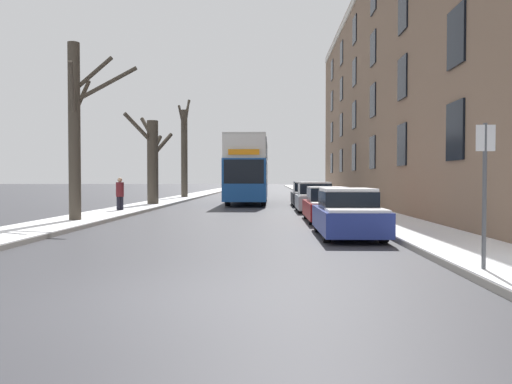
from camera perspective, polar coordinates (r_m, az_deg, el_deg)
The scene contains 15 objects.
ground_plane at distance 7.23m, azimuth -10.46°, elevation -11.94°, with size 320.00×320.00×0.00m, color #38383D.
sidewalk_left at distance 60.36m, azimuth -5.36°, elevation -0.03°, with size 2.37×130.00×0.16m.
sidewalk_right at distance 60.06m, azimuth 6.00°, elevation -0.04°, with size 2.37×130.00×0.16m.
terrace_facade_right at distance 33.01m, azimuth 19.99°, elevation 10.95°, with size 9.10×42.27×14.30m.
bare_tree_left_0 at distance 19.80m, azimuth -19.83°, elevation 6.98°, with size 2.42×2.59×6.72m.
bare_tree_left_1 at distance 31.23m, azimuth -11.75°, elevation 3.70°, with size 2.34×3.49×5.59m.
bare_tree_left_2 at distance 42.74m, azimuth -8.19°, elevation 4.81°, with size 0.61×3.91×8.62m.
double_decker_bus at distance 34.28m, azimuth -0.91°, elevation 2.86°, with size 2.61×10.91×4.41m.
parked_car_0 at distance 14.67m, azimuth 10.44°, elevation -2.53°, with size 1.72×4.16×1.41m.
parked_car_1 at distance 19.86m, azimuth 8.15°, elevation -1.53°, with size 1.69×4.50×1.37m.
parked_car_2 at distance 25.65m, azimuth 6.70°, elevation -0.71°, with size 1.83×4.00×1.53m.
parked_car_3 at distance 31.33m, azimuth 5.80°, elevation -0.32°, with size 1.83×4.35×1.51m.
oncoming_van at distance 47.44m, azimuth -1.71°, elevation 0.92°, with size 1.95×5.34×2.22m.
pedestrian_left_sidewalk at distance 25.24m, azimuth -15.29°, elevation -0.19°, with size 0.38×0.38×1.75m.
street_sign_post at distance 9.21m, azimuth 24.66°, elevation 0.24°, with size 0.32×0.07×2.61m.
Camera 1 is at (1.49, -6.87, 1.68)m, focal length 35.00 mm.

